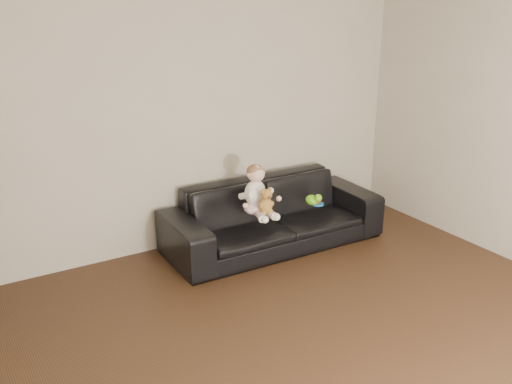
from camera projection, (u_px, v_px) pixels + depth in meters
wall_back at (178, 116)px, 5.36m from camera, size 5.00×0.00×5.00m
sofa at (273, 215)px, 5.65m from camera, size 2.18×0.88×0.63m
baby at (257, 193)px, 5.33m from camera, size 0.35×0.42×0.49m
teddy_bear at (266, 202)px, 5.22m from camera, size 0.16×0.16×0.24m
toy_green at (312, 200)px, 5.62m from camera, size 0.17×0.18×0.10m
toy_rattle at (317, 201)px, 5.64m from camera, size 0.09×0.09×0.07m
toy_blue_disc at (318, 204)px, 5.63m from camera, size 0.12×0.12×0.02m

